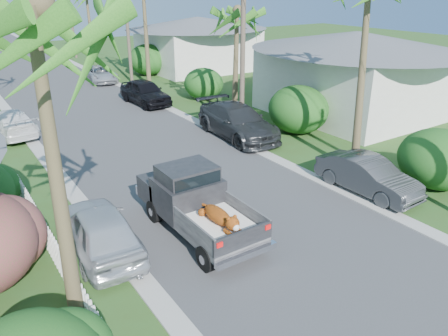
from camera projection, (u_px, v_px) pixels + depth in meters
ground at (366, 302)px, 10.88m from camera, size 120.00×120.00×0.00m
road at (73, 99)px, 29.98m from camera, size 8.00×100.00×0.02m
curb_left at (5, 108)px, 27.76m from camera, size 0.60×100.00×0.06m
curb_right at (132, 91)px, 32.18m from camera, size 0.60×100.00×0.06m
pickup_truck at (192, 199)px, 13.82m from camera, size 1.98×5.12×2.06m
parked_car_rn at (368, 176)px, 16.34m from camera, size 1.54×4.14×1.35m
parked_car_rm at (238, 122)px, 22.28m from camera, size 2.62×5.73×1.62m
parked_car_rf at (145, 92)px, 28.43m from camera, size 2.06×4.67×1.56m
parked_car_rd at (101, 74)px, 34.96m from camera, size 2.59×4.66×1.23m
parked_car_ln at (100, 230)px, 12.65m from camera, size 2.01×4.41×1.47m
parked_car_lf at (9, 123)px, 22.53m from camera, size 2.39×4.81×1.34m
palm_l_a at (28, 8)px, 7.28m from camera, size 4.40×4.40×8.20m
palm_r_b at (236, 11)px, 23.41m from camera, size 4.40×4.40×7.20m
shrub_r_a at (438, 159)px, 16.62m from camera, size 2.80×3.08×2.30m
shrub_r_b at (298, 109)px, 22.80m from camera, size 3.00×3.30×2.50m
shrub_r_c at (204, 84)px, 29.60m from camera, size 2.60×2.86×2.10m
shrub_r_d at (148, 60)px, 37.41m from camera, size 3.20×3.52×2.60m
picket_fence at (58, 257)px, 11.80m from camera, size 0.10×11.00×1.00m
house_right_near at (353, 77)px, 25.86m from camera, size 8.00×9.00×4.80m
house_right_far at (198, 46)px, 39.66m from camera, size 9.00×8.00×4.60m
utility_pole_b at (243, 42)px, 21.89m from camera, size 1.60×0.26×9.00m
utility_pole_c at (127, 22)px, 33.36m from camera, size 1.60×0.26×9.00m
utility_pole_d at (71, 12)px, 44.82m from camera, size 1.60×0.26×9.00m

